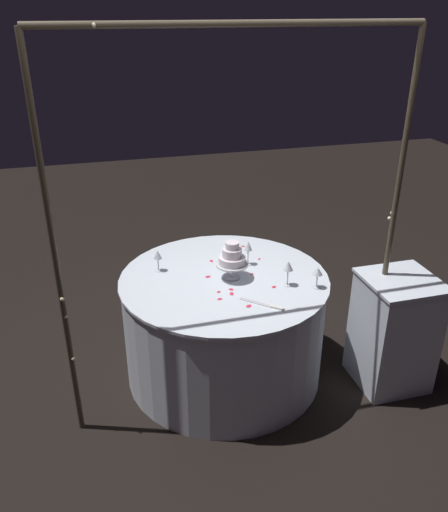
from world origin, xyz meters
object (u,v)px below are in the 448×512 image
at_px(wine_glass_0, 234,245).
at_px(cake_knife, 265,305).
at_px(main_table, 224,326).
at_px(wine_glass_3, 248,247).
at_px(wine_glass_1, 288,267).
at_px(wine_glass_2, 158,256).
at_px(side_table, 394,331).
at_px(wine_glass_4, 318,272).
at_px(decorative_arch, 238,183).
at_px(tiered_cake, 232,258).

height_order(wine_glass_0, cake_knife, wine_glass_0).
xyz_separation_m(main_table, wine_glass_3, (-0.22, -0.15, 0.52)).
distance_m(wine_glass_1, wine_glass_2, 0.90).
bearing_deg(side_table, wine_glass_1, -14.88).
height_order(wine_glass_2, wine_glass_4, wine_glass_2).
height_order(decorative_arch, wine_glass_4, decorative_arch).
bearing_deg(wine_glass_2, wine_glass_0, -174.73).
distance_m(main_table, tiered_cake, 0.55).
height_order(main_table, wine_glass_1, wine_glass_1).
height_order(wine_glass_1, wine_glass_3, same).
bearing_deg(wine_glass_0, wine_glass_1, 114.52).
height_order(wine_glass_1, wine_glass_2, wine_glass_1).
height_order(side_table, cake_knife, side_table).
distance_m(side_table, wine_glass_4, 0.75).
xyz_separation_m(decorative_arch, main_table, (-0.00, -0.31, -1.15)).
bearing_deg(decorative_arch, wine_glass_1, -165.68).
bearing_deg(main_table, decorative_arch, 90.00).
height_order(wine_glass_4, cake_knife, wine_glass_4).
xyz_separation_m(main_table, wine_glass_4, (-0.55, 0.29, 0.50)).
bearing_deg(wine_glass_0, decorative_arch, 75.19).
distance_m(decorative_arch, main_table, 1.19).
xyz_separation_m(tiered_cake, wine_glass_3, (-0.17, -0.17, -0.02)).
distance_m(side_table, cake_knife, 1.03).
relative_size(side_table, cake_knife, 3.58).
height_order(decorative_arch, wine_glass_3, decorative_arch).
bearing_deg(cake_knife, wine_glass_0, -90.66).
height_order(main_table, wine_glass_3, wine_glass_3).
bearing_deg(wine_glass_2, main_table, 151.76).
bearing_deg(wine_glass_4, wine_glass_1, -25.11).
xyz_separation_m(tiered_cake, cake_knife, (-0.09, 0.39, -0.15)).
height_order(wine_glass_1, cake_knife, wine_glass_1).
height_order(decorative_arch, side_table, decorative_arch).
distance_m(decorative_arch, tiered_cake, 0.68).
bearing_deg(cake_knife, tiered_cake, -76.52).
height_order(wine_glass_2, cake_knife, wine_glass_2).
distance_m(decorative_arch, wine_glass_2, 0.93).
distance_m(wine_glass_1, wine_glass_3, 0.39).
distance_m(wine_glass_1, cake_knife, 0.33).
xyz_separation_m(wine_glass_1, wine_glass_3, (0.16, -0.36, -0.00)).
xyz_separation_m(side_table, wine_glass_3, (0.89, -0.56, 0.50)).
bearing_deg(tiered_cake, wine_glass_3, -134.91).
xyz_separation_m(tiered_cake, wine_glass_0, (-0.10, -0.29, -0.05)).
distance_m(side_table, wine_glass_3, 1.16).
xyz_separation_m(wine_glass_0, cake_knife, (0.01, 0.68, -0.10)).
distance_m(main_table, wine_glass_4, 0.80).
bearing_deg(tiered_cake, main_table, -18.92).
relative_size(decorative_arch, cake_knife, 10.38).
xyz_separation_m(side_table, tiered_cake, (1.05, -0.39, 0.52)).
distance_m(main_table, wine_glass_0, 0.59).
height_order(decorative_arch, main_table, decorative_arch).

